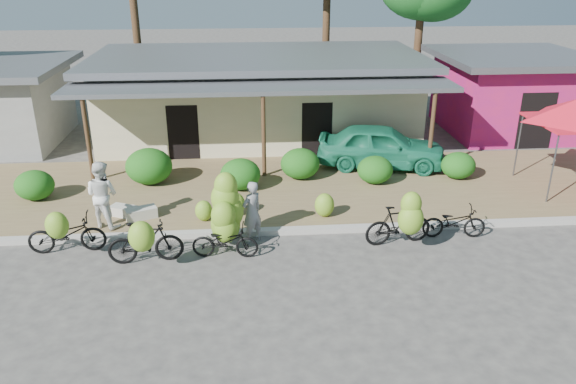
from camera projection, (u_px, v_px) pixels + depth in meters
name	position (u px, v px, depth m)	size (l,w,h in m)	color
ground	(275.00, 272.00, 13.23)	(100.00, 100.00, 0.00)	#3F3D3B
sidewalk	(266.00, 190.00, 17.80)	(60.00, 6.00, 0.12)	olive
curb	(271.00, 231.00, 15.04)	(60.00, 0.25, 0.15)	#A8A399
shop_main	(259.00, 96.00, 22.62)	(13.00, 8.50, 3.35)	beige
shop_pink	(509.00, 92.00, 23.47)	(6.00, 6.00, 3.25)	#C31E55
hedge_0	(34.00, 185.00, 16.78)	(1.16, 1.04, 0.90)	#125113
hedge_1	(149.00, 166.00, 17.93)	(1.48, 1.34, 1.16)	#125113
hedge_2	(240.00, 174.00, 17.52)	(1.26, 1.13, 0.98)	#125113
hedge_3	(300.00, 164.00, 18.38)	(1.29, 1.16, 1.01)	#125113
hedge_4	(375.00, 170.00, 18.01)	(1.15, 1.03, 0.89)	#125113
hedge_5	(458.00, 165.00, 18.41)	(1.12, 1.01, 0.88)	#125113
bike_far_left	(66.00, 233.00, 13.88)	(1.93, 1.26, 1.39)	black
bike_left	(145.00, 241.00, 13.32)	(1.84, 1.23, 1.40)	black
bike_center	(226.00, 221.00, 13.91)	(1.69, 1.24, 2.03)	black
bike_right	(402.00, 222.00, 14.13)	(1.84, 1.29, 1.69)	black
bike_far_right	(454.00, 222.00, 14.75)	(1.70, 0.72, 0.87)	black
loose_banana_a	(204.00, 211.00, 15.45)	(0.48, 0.41, 0.60)	#80BB2E
loose_banana_b	(235.00, 204.00, 15.78)	(0.54, 0.46, 0.67)	#80BB2E
loose_banana_c	(324.00, 205.00, 15.69)	(0.55, 0.47, 0.69)	#80BB2E
sack_near	(141.00, 213.00, 15.66)	(0.85, 0.40, 0.30)	beige
sack_far	(124.00, 211.00, 15.82)	(0.75, 0.38, 0.28)	beige
vendor	(252.00, 212.00, 14.40)	(0.61, 0.40, 1.66)	gray
bystander	(102.00, 194.00, 14.90)	(0.90, 0.70, 1.85)	white
teal_van	(381.00, 146.00, 19.33)	(1.75, 4.35, 1.48)	#1A7554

